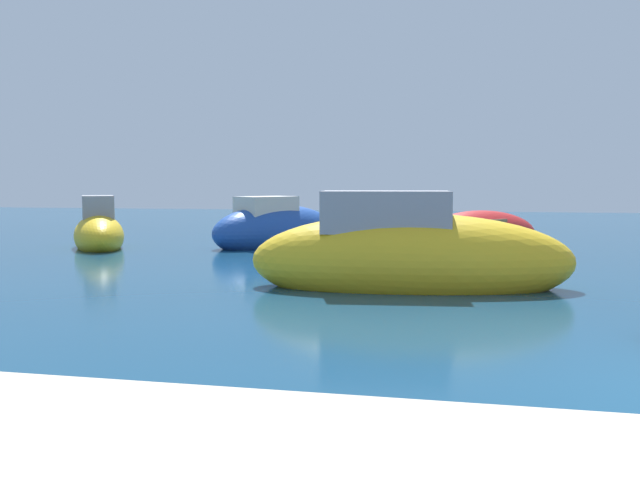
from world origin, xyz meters
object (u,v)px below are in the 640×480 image
at_px(moored_boat_3, 275,229).
at_px(moored_boat_6, 99,233).
at_px(moored_boat_5, 479,237).
at_px(moored_boat_1, 408,256).

relative_size(moored_boat_3, moored_boat_6, 1.24).
distance_m(moored_boat_3, moored_boat_6, 5.24).
distance_m(moored_boat_3, moored_boat_5, 6.10).
bearing_deg(moored_boat_1, moored_boat_6, 141.83).
height_order(moored_boat_1, moored_boat_3, moored_boat_1).
height_order(moored_boat_3, moored_boat_5, moored_boat_3).
bearing_deg(moored_boat_6, moored_boat_5, 64.84).
distance_m(moored_boat_1, moored_boat_6, 11.35).
bearing_deg(moored_boat_1, moored_boat_5, 72.49).
bearing_deg(moored_boat_6, moored_boat_3, 77.43).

